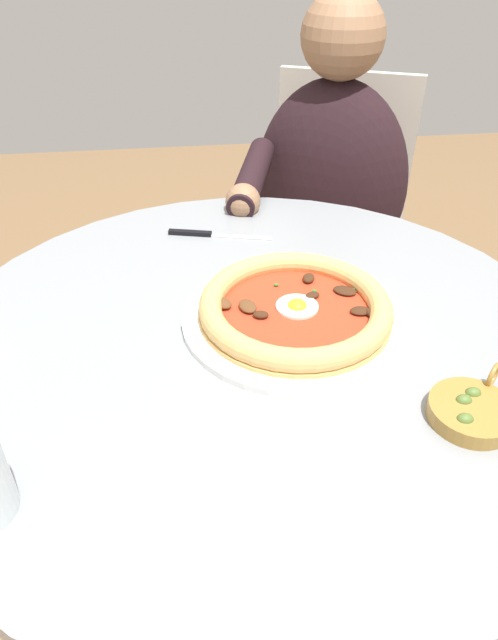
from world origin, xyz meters
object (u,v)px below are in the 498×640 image
object	(u,v)px
steak_knife	(204,234)
diner_person	(322,259)
pizza_on_plate	(295,310)
cafe_chair_diner	(333,217)
dining_table	(254,429)
olive_pan	(471,410)

from	to	relation	value
steak_knife	diner_person	size ratio (longest dim) A/B	0.17
pizza_on_plate	cafe_chair_diner	world-z (taller)	cafe_chair_diner
dining_table	pizza_on_plate	size ratio (longest dim) A/B	2.83
dining_table	olive_pan	size ratio (longest dim) A/B	8.61
pizza_on_plate	cafe_chair_diner	xyz separation A→B (m)	(0.27, 0.75, -0.23)
steak_knife	diner_person	distance (m)	0.53
pizza_on_plate	cafe_chair_diner	distance (m)	0.82
steak_knife	cafe_chair_diner	size ratio (longest dim) A/B	0.21
dining_table	diner_person	bearing A→B (deg)	66.92
olive_pan	diner_person	world-z (taller)	diner_person
steak_knife	diner_person	world-z (taller)	diner_person
pizza_on_plate	steak_knife	world-z (taller)	pizza_on_plate
steak_knife	olive_pan	xyz separation A→B (m)	(0.28, -0.50, 0.01)
pizza_on_plate	cafe_chair_diner	size ratio (longest dim) A/B	0.36
olive_pan	steak_knife	bearing A→B (deg)	119.40
dining_table	olive_pan	bearing A→B (deg)	-40.60
pizza_on_plate	diner_person	world-z (taller)	diner_person
steak_knife	dining_table	bearing A→B (deg)	-80.37
dining_table	steak_knife	xyz separation A→B (m)	(-0.05, 0.30, 0.20)
dining_table	steak_knife	world-z (taller)	steak_knife
pizza_on_plate	diner_person	distance (m)	0.70
cafe_chair_diner	olive_pan	bearing A→B (deg)	-95.84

